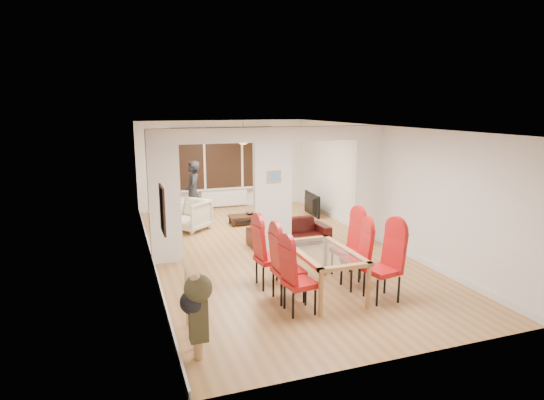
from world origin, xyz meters
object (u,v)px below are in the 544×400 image
dining_chair_rb (356,257)px  armchair (190,215)px  dining_table (323,272)px  dining_chair_lb (289,266)px  dining_chair_la (300,278)px  sofa (289,232)px  coffee_table (249,219)px  dining_chair_rc (347,247)px  bottle (255,210)px  dining_chair_lc (270,254)px  bowl (250,213)px  dining_chair_ra (382,265)px  person (193,193)px  television (308,204)px

dining_chair_rb → armchair: 4.99m
dining_table → dining_chair_lb: dining_chair_lb is taller
dining_chair_la → sofa: dining_chair_la is taller
dining_chair_lb → coffee_table: bearing=78.6°
dining_chair_rc → bottle: dining_chair_rc is taller
dining_table → dining_chair_rc: (0.72, 0.55, 0.19)m
dining_chair_rb → dining_table: bearing=-167.7°
dining_chair_lc → dining_chair_rb: 1.44m
sofa → bowl: bearing=96.8°
dining_chair_rb → armchair: size_ratio=1.27×
dining_chair_ra → dining_chair_rc: (-0.05, 1.07, -0.02)m
dining_table → dining_chair_lb: bearing=-176.6°
dining_chair_ra → sofa: size_ratio=0.64×
dining_chair_lb → person: person is taller
dining_table → armchair: (-1.43, 4.61, 0.01)m
dining_chair_rb → sofa: 2.72m
television → dining_chair_la: bearing=158.5°
person → bottle: size_ratio=5.49×
dining_table → dining_chair_lc: bearing=139.7°
dining_chair_rc → armchair: 4.59m
dining_chair_rb → dining_chair_rc: 0.50m
armchair → person: size_ratio=0.51×
dining_chair_lc → person: person is taller
dining_chair_ra → sofa: bearing=84.0°
dining_chair_lb → bottle: (0.89, 4.68, -0.19)m
dining_chair_rb → coffee_table: 4.71m
dining_chair_la → bowl: dining_chair_la is taller
person → bottle: person is taller
dining_chair_rc → television: bearing=68.1°
dining_chair_la → dining_chair_lc: size_ratio=0.95×
bowl → dining_chair_rb: bearing=-84.4°
sofa → person: (-1.72, 2.40, 0.56)m
dining_chair_lb → dining_chair_rc: 1.46m
dining_chair_rc → dining_chair_ra: bearing=-93.8°
bottle → dining_chair_rc: bearing=-83.8°
dining_chair_ra → bottle: size_ratio=3.88×
dining_chair_rb → person: bearing=116.6°
dining_table → person: (-1.24, 5.17, 0.45)m
sofa → television: (1.49, 2.33, 0.05)m
dining_chair_rc → television: (1.25, 4.54, -0.25)m
dining_chair_la → dining_chair_ra: 1.39m
dining_chair_ra → television: size_ratio=1.08×
armchair → coffee_table: bearing=53.4°
television → bowl: (-1.80, -0.30, -0.05)m
dining_chair_ra → dining_chair_lb: bearing=150.0°
dining_chair_rc → dining_chair_lc: bearing=171.7°
dining_table → sofa: bearing=80.1°
dining_chair_lb → dining_chair_lc: (-0.08, 0.64, -0.00)m
dining_table → bowl: dining_table is taller
person → dining_chair_lc: bearing=15.5°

